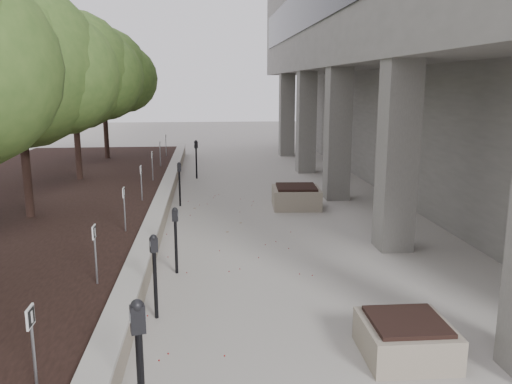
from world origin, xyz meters
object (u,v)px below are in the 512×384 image
parking_meter_3 (176,241)px  planter_front (406,338)px  parking_meter_4 (180,184)px  parking_meter_5 (196,159)px  crabapple_tree_5 (104,93)px  planter_back (296,196)px  parking_meter_1 (141,378)px  crabapple_tree_4 (74,96)px  crabapple_tree_3 (20,101)px  parking_meter_2 (155,277)px

parking_meter_3 → planter_front: bearing=-43.0°
parking_meter_4 → planter_front: 9.50m
parking_meter_3 → parking_meter_5: bearing=92.7°
parking_meter_3 → parking_meter_5: parking_meter_5 is taller
crabapple_tree_5 → planter_back: crabapple_tree_5 is taller
parking_meter_1 → parking_meter_5: parking_meter_1 is taller
crabapple_tree_4 → parking_meter_1: (3.55, -12.95, -2.33)m
parking_meter_1 → parking_meter_3: 4.87m
crabapple_tree_4 → parking_meter_3: bearing=-65.9°
crabapple_tree_4 → parking_meter_1: 13.63m
crabapple_tree_5 → planter_back: bearing=-49.8°
planter_front → planter_back: size_ratio=0.83×
crabapple_tree_3 → parking_meter_2: (3.41, -4.98, -2.46)m
parking_meter_1 → parking_meter_5: bearing=74.5°
planter_back → parking_meter_5: bearing=120.7°
crabapple_tree_3 → crabapple_tree_5: (0.00, 10.00, 0.00)m
crabapple_tree_5 → parking_meter_2: (3.41, -14.98, -2.46)m
crabapple_tree_3 → parking_meter_3: crabapple_tree_3 is taller
planter_back → parking_meter_2: bearing=-115.8°
parking_meter_3 → crabapple_tree_5: bearing=109.4°
parking_meter_3 → planter_back: 5.99m
crabapple_tree_3 → planter_back: size_ratio=4.05×
parking_meter_4 → planter_front: (3.33, -8.88, -0.39)m
parking_meter_2 → planter_front: bearing=-44.4°
crabapple_tree_4 → parking_meter_4: crabapple_tree_4 is taller
parking_meter_1 → planter_back: bearing=57.7°
parking_meter_1 → parking_meter_4: parking_meter_1 is taller
crabapple_tree_5 → parking_meter_2: size_ratio=4.10×
crabapple_tree_5 → parking_meter_1: 18.44m
parking_meter_1 → parking_meter_3: parking_meter_1 is taller
parking_meter_3 → planter_front: parking_meter_3 is taller
crabapple_tree_4 → crabapple_tree_5: size_ratio=1.00×
parking_meter_1 → planter_front: bearing=10.8°
crabapple_tree_4 → planter_back: crabapple_tree_4 is taller
crabapple_tree_4 → parking_meter_3: crabapple_tree_4 is taller
crabapple_tree_4 → parking_meter_1: size_ratio=3.43×
crabapple_tree_3 → crabapple_tree_4: bearing=90.0°
crabapple_tree_3 → parking_meter_1: 9.01m
parking_meter_2 → crabapple_tree_3: bearing=103.6°
crabapple_tree_3 → parking_meter_5: bearing=61.1°
parking_meter_3 → planter_front: 4.61m
parking_meter_3 → parking_meter_2: bearing=-92.2°
crabapple_tree_5 → parking_meter_4: size_ratio=4.19×
crabapple_tree_3 → planter_back: 7.60m
parking_meter_3 → parking_meter_5: 10.03m
crabapple_tree_3 → parking_meter_4: bearing=35.5°
parking_meter_4 → parking_meter_1: bearing=-95.0°
parking_meter_2 → parking_meter_4: (0.01, 7.42, -0.01)m
crabapple_tree_4 → parking_meter_4: 4.94m
crabapple_tree_5 → parking_meter_5: size_ratio=3.74×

